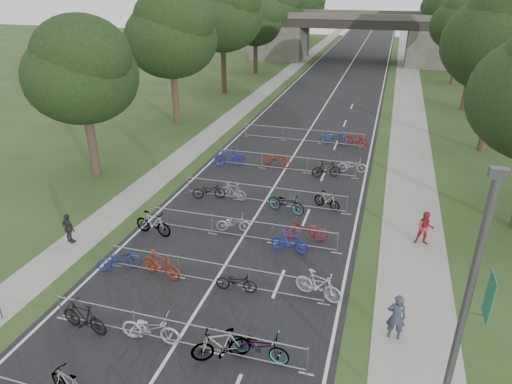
% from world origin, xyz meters
% --- Properties ---
extents(road, '(11.00, 140.00, 0.01)m').
position_xyz_m(road, '(0.00, 50.00, 0.01)').
color(road, black).
rests_on(road, ground).
extents(sidewalk_right, '(3.00, 140.00, 0.01)m').
position_xyz_m(sidewalk_right, '(8.00, 50.00, 0.01)').
color(sidewalk_right, gray).
rests_on(sidewalk_right, ground).
extents(sidewalk_left, '(2.00, 140.00, 0.01)m').
position_xyz_m(sidewalk_left, '(-7.50, 50.00, 0.01)').
color(sidewalk_left, gray).
rests_on(sidewalk_left, ground).
extents(lane_markings, '(0.12, 140.00, 0.00)m').
position_xyz_m(lane_markings, '(0.00, 50.00, 0.00)').
color(lane_markings, silver).
rests_on(lane_markings, ground).
extents(overpass_bridge, '(31.00, 8.00, 7.05)m').
position_xyz_m(overpass_bridge, '(0.00, 65.00, 3.53)').
color(overpass_bridge, '#41403A').
rests_on(overpass_bridge, ground).
extents(lamppost, '(0.61, 0.65, 8.21)m').
position_xyz_m(lamppost, '(8.33, 2.00, 4.28)').
color(lamppost, '#4C4C51').
rests_on(lamppost, ground).
extents(tree_left_0, '(6.72, 6.72, 10.25)m').
position_xyz_m(tree_left_0, '(-11.39, 15.93, 6.49)').
color(tree_left_0, '#33261C').
rests_on(tree_left_0, ground).
extents(tree_left_1, '(7.56, 7.56, 11.53)m').
position_xyz_m(tree_left_1, '(-11.39, 27.93, 7.30)').
color(tree_left_1, '#33261C').
rests_on(tree_left_1, ground).
extents(tree_right_1, '(8.18, 8.18, 12.47)m').
position_xyz_m(tree_right_1, '(13.11, 27.93, 7.90)').
color(tree_right_1, '#33261C').
rests_on(tree_right_1, ground).
extents(tree_left_2, '(8.40, 8.40, 12.81)m').
position_xyz_m(tree_left_2, '(-11.39, 39.93, 8.12)').
color(tree_left_2, '#33261C').
rests_on(tree_left_2, ground).
extents(tree_right_2, '(6.16, 6.16, 9.39)m').
position_xyz_m(tree_right_2, '(13.11, 39.93, 5.95)').
color(tree_right_2, '#33261C').
rests_on(tree_right_2, ground).
extents(tree_left_3, '(6.72, 6.72, 10.25)m').
position_xyz_m(tree_left_3, '(-11.39, 51.93, 6.49)').
color(tree_left_3, '#33261C').
rests_on(tree_left_3, ground).
extents(tree_right_3, '(7.17, 7.17, 10.93)m').
position_xyz_m(tree_right_3, '(13.11, 51.93, 6.92)').
color(tree_right_3, '#33261C').
rests_on(tree_right_3, ground).
extents(tree_left_4, '(7.56, 7.56, 11.53)m').
position_xyz_m(tree_left_4, '(-11.39, 63.93, 7.30)').
color(tree_left_4, '#33261C').
rests_on(tree_left_4, ground).
extents(tree_right_4, '(8.18, 8.18, 12.47)m').
position_xyz_m(tree_right_4, '(13.11, 63.93, 7.90)').
color(tree_right_4, '#33261C').
rests_on(tree_right_4, ground).
extents(tree_left_5, '(8.40, 8.40, 12.81)m').
position_xyz_m(tree_left_5, '(-11.39, 75.93, 8.12)').
color(tree_left_5, '#33261C').
rests_on(tree_left_5, ground).
extents(tree_right_5, '(6.16, 6.16, 9.39)m').
position_xyz_m(tree_right_5, '(13.11, 75.93, 5.95)').
color(tree_right_5, '#33261C').
rests_on(tree_right_5, ground).
extents(tree_left_6, '(6.72, 6.72, 10.25)m').
position_xyz_m(tree_left_6, '(-11.39, 87.93, 6.49)').
color(tree_left_6, '#33261C').
rests_on(tree_left_6, ground).
extents(tree_right_6, '(7.17, 7.17, 10.93)m').
position_xyz_m(tree_right_6, '(13.11, 87.93, 6.92)').
color(tree_right_6, '#33261C').
rests_on(tree_right_6, ground).
extents(barrier_row_1, '(9.70, 0.08, 1.10)m').
position_xyz_m(barrier_row_1, '(0.00, 3.60, 0.55)').
color(barrier_row_1, '#97999E').
rests_on(barrier_row_1, ground).
extents(barrier_row_2, '(9.70, 0.08, 1.10)m').
position_xyz_m(barrier_row_2, '(0.00, 7.20, 0.55)').
color(barrier_row_2, '#97999E').
rests_on(barrier_row_2, ground).
extents(barrier_row_3, '(9.70, 0.08, 1.10)m').
position_xyz_m(barrier_row_3, '(0.00, 11.00, 0.55)').
color(barrier_row_3, '#97999E').
rests_on(barrier_row_3, ground).
extents(barrier_row_4, '(9.70, 0.08, 1.10)m').
position_xyz_m(barrier_row_4, '(0.00, 15.00, 0.55)').
color(barrier_row_4, '#97999E').
rests_on(barrier_row_4, ground).
extents(barrier_row_5, '(9.70, 0.08, 1.10)m').
position_xyz_m(barrier_row_5, '(0.00, 20.00, 0.55)').
color(barrier_row_5, '#97999E').
rests_on(barrier_row_5, ground).
extents(barrier_row_6, '(9.70, 0.08, 1.10)m').
position_xyz_m(barrier_row_6, '(0.00, 26.00, 0.55)').
color(barrier_row_6, '#97999E').
rests_on(barrier_row_6, ground).
extents(bike_4, '(2.04, 0.84, 1.19)m').
position_xyz_m(bike_4, '(-3.39, 3.34, 0.60)').
color(bike_4, black).
rests_on(bike_4, ground).
extents(bike_5, '(2.21, 0.89, 1.14)m').
position_xyz_m(bike_5, '(-0.87, 3.54, 0.57)').
color(bike_5, '#AFAEB6').
rests_on(bike_5, ground).
extents(bike_6, '(2.05, 1.42, 1.21)m').
position_xyz_m(bike_6, '(1.76, 3.46, 0.60)').
color(bike_6, '#97999E').
rests_on(bike_6, ground).
extents(bike_7, '(2.14, 0.91, 1.09)m').
position_xyz_m(bike_7, '(2.97, 3.84, 0.55)').
color(bike_7, '#97999E').
rests_on(bike_7, ground).
extents(bike_8, '(1.95, 1.49, 0.98)m').
position_xyz_m(bike_8, '(-4.30, 7.08, 0.49)').
color(bike_8, navy).
rests_on(bike_8, ground).
extents(bike_9, '(2.08, 1.01, 1.21)m').
position_xyz_m(bike_9, '(-2.31, 7.09, 0.60)').
color(bike_9, maroon).
rests_on(bike_9, ground).
extents(bike_10, '(1.75, 0.73, 0.90)m').
position_xyz_m(bike_10, '(1.07, 7.06, 0.45)').
color(bike_10, black).
rests_on(bike_10, ground).
extents(bike_11, '(2.09, 1.13, 1.21)m').
position_xyz_m(bike_11, '(4.30, 7.55, 0.60)').
color(bike_11, '#B8BAC1').
rests_on(bike_11, ground).
extents(bike_12, '(2.08, 0.86, 1.21)m').
position_xyz_m(bike_12, '(-4.30, 10.17, 0.61)').
color(bike_12, '#97999E').
rests_on(bike_12, ground).
extents(bike_13, '(1.81, 1.02, 0.90)m').
position_xyz_m(bike_13, '(-0.63, 11.58, 0.45)').
color(bike_13, '#A5A5AD').
rests_on(bike_13, ground).
extents(bike_14, '(1.87, 0.70, 1.10)m').
position_xyz_m(bike_14, '(2.50, 10.49, 0.55)').
color(bike_14, '#1B2896').
rests_on(bike_14, ground).
extents(bike_15, '(2.11, 0.91, 1.08)m').
position_xyz_m(bike_15, '(3.05, 11.77, 0.54)').
color(bike_15, maroon).
rests_on(bike_15, ground).
extents(bike_16, '(2.01, 1.25, 1.00)m').
position_xyz_m(bike_16, '(-3.19, 14.73, 0.50)').
color(bike_16, black).
rests_on(bike_16, ground).
extents(bike_17, '(1.75, 0.86, 1.01)m').
position_xyz_m(bike_17, '(-1.82, 15.04, 0.51)').
color(bike_17, gray).
rests_on(bike_17, ground).
extents(bike_18, '(2.22, 1.20, 1.10)m').
position_xyz_m(bike_18, '(1.45, 14.34, 0.55)').
color(bike_18, '#97999E').
rests_on(bike_18, ground).
extents(bike_19, '(1.68, 1.10, 0.98)m').
position_xyz_m(bike_19, '(3.48, 15.40, 0.49)').
color(bike_19, '#97999E').
rests_on(bike_19, ground).
extents(bike_20, '(2.14, 1.42, 1.25)m').
position_xyz_m(bike_20, '(-3.76, 19.87, 0.63)').
color(bike_20, navy).
rests_on(bike_20, ground).
extents(bike_21, '(2.15, 1.19, 1.07)m').
position_xyz_m(bike_21, '(-0.69, 20.68, 0.53)').
color(bike_21, maroon).
rests_on(bike_21, ground).
extents(bike_22, '(1.92, 1.20, 1.12)m').
position_xyz_m(bike_22, '(2.79, 19.72, 0.56)').
color(bike_22, black).
rests_on(bike_22, ground).
extents(bike_23, '(1.91, 0.90, 0.97)m').
position_xyz_m(bike_23, '(4.30, 21.02, 0.48)').
color(bike_23, '#A7A8AF').
rests_on(bike_23, ground).
extents(bike_26, '(2.09, 0.81, 1.08)m').
position_xyz_m(bike_26, '(2.42, 26.14, 0.54)').
color(bike_26, navy).
rests_on(bike_26, ground).
extents(bike_27, '(2.02, 1.23, 1.17)m').
position_xyz_m(bike_27, '(4.06, 26.21, 0.59)').
color(bike_27, maroon).
rests_on(bike_27, ground).
extents(pedestrian_a, '(0.68, 0.47, 1.81)m').
position_xyz_m(pedestrian_a, '(7.23, 6.12, 0.90)').
color(pedestrian_a, '#2E3345').
rests_on(pedestrian_a, ground).
extents(pedestrian_b, '(0.87, 0.71, 1.69)m').
position_xyz_m(pedestrian_b, '(8.44, 13.00, 0.84)').
color(pedestrian_b, maroon).
rests_on(pedestrian_b, ground).
extents(pedestrian_c, '(0.97, 0.65, 1.53)m').
position_xyz_m(pedestrian_c, '(-7.75, 8.34, 0.77)').
color(pedestrian_c, '#252427').
rests_on(pedestrian_c, ground).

